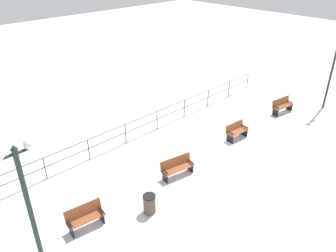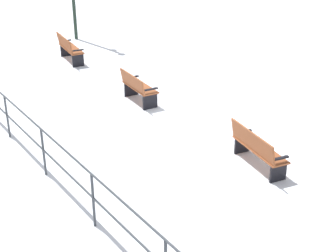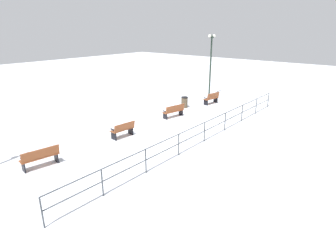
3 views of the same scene
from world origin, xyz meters
name	(u,v)px [view 2 (image 2 of 3)]	position (x,y,z in m)	size (l,w,h in m)	color
ground_plane	(190,130)	(0.00, 0.00, 0.00)	(80.00, 80.00, 0.00)	white
bench_second	(257,148)	(0.03, -2.35, 0.47)	(0.79, 1.69, 0.90)	brown
bench_third	(138,88)	(-0.08, 2.38, 0.46)	(0.67, 1.42, 0.89)	brown
bench_fourth	(69,48)	(-0.01, 7.12, 0.49)	(0.73, 1.67, 0.94)	brown
waterfront_railing	(42,143)	(-3.92, 0.00, 0.76)	(0.05, 18.20, 1.11)	#383D42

